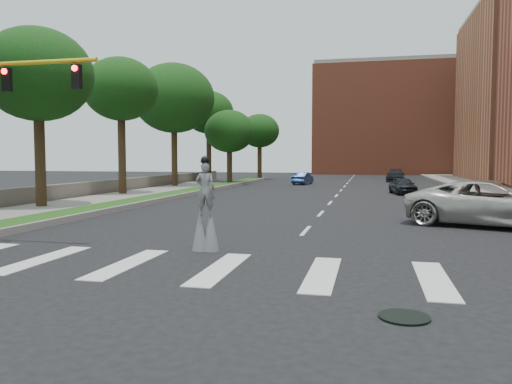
{
  "coord_description": "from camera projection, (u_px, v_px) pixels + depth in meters",
  "views": [
    {
      "loc": [
        2.37,
        -10.96,
        2.83
      ],
      "look_at": [
        -1.23,
        4.78,
        1.7
      ],
      "focal_mm": 35.0,
      "sensor_mm": 36.0,
      "label": 1
    }
  ],
  "objects": [
    {
      "name": "ground_plane",
      "position": [
        262.0,
        281.0,
        11.38
      ],
      "size": [
        160.0,
        160.0,
        0.0
      ],
      "primitive_type": "plane",
      "color": "black",
      "rests_on": "ground"
    },
    {
      "name": "grass_median",
      "position": [
        157.0,
        198.0,
        33.38
      ],
      "size": [
        2.0,
        60.0,
        0.25
      ],
      "primitive_type": "cube",
      "color": "#1B4513",
      "rests_on": "ground"
    },
    {
      "name": "median_curb",
      "position": [
        172.0,
        198.0,
        33.14
      ],
      "size": [
        0.2,
        60.0,
        0.28
      ],
      "primitive_type": "cube",
      "color": "gray",
      "rests_on": "ground"
    },
    {
      "name": "sidewalk_left",
      "position": [
        15.0,
        213.0,
        24.32
      ],
      "size": [
        4.0,
        60.0,
        0.18
      ],
      "primitive_type": "cube",
      "color": "slate",
      "rests_on": "ground"
    },
    {
      "name": "stone_wall",
      "position": [
        99.0,
        188.0,
        36.51
      ],
      "size": [
        0.5,
        56.0,
        1.1
      ],
      "primitive_type": "cube",
      "color": "#5F5A51",
      "rests_on": "ground"
    },
    {
      "name": "manhole",
      "position": [
        404.0,
        317.0,
        8.77
      ],
      "size": [
        0.9,
        0.9,
        0.04
      ],
      "primitive_type": "cylinder",
      "color": "black",
      "rests_on": "ground"
    },
    {
      "name": "building_backdrop",
      "position": [
        392.0,
        121.0,
        85.27
      ],
      "size": [
        26.0,
        14.0,
        18.0
      ],
      "primitive_type": "cube",
      "color": "#A94E35",
      "rests_on": "ground"
    },
    {
      "name": "stilt_performer",
      "position": [
        205.0,
        215.0,
        15.04
      ],
      "size": [
        0.84,
        0.56,
        2.87
      ],
      "rotation": [
        0.0,
        0.0,
        3.27
      ],
      "color": "#2F2113",
      "rests_on": "ground"
    },
    {
      "name": "suv_crossing",
      "position": [
        494.0,
        204.0,
        20.27
      ],
      "size": [
        7.46,
        5.35,
        1.89
      ],
      "primitive_type": "imported",
      "rotation": [
        0.0,
        0.0,
        1.21
      ],
      "color": "#B5B2AB",
      "rests_on": "ground"
    },
    {
      "name": "car_near",
      "position": [
        403.0,
        186.0,
        38.14
      ],
      "size": [
        2.22,
        4.07,
        1.31
      ],
      "primitive_type": "imported",
      "rotation": [
        0.0,
        0.0,
        0.18
      ],
      "color": "black",
      "rests_on": "ground"
    },
    {
      "name": "car_mid",
      "position": [
        303.0,
        178.0,
        51.97
      ],
      "size": [
        1.91,
        3.98,
        1.26
      ],
      "primitive_type": "imported",
      "rotation": [
        0.0,
        0.0,
        2.99
      ],
      "color": "navy",
      "rests_on": "ground"
    },
    {
      "name": "car_far",
      "position": [
        395.0,
        175.0,
        58.0
      ],
      "size": [
        2.37,
        5.03,
        1.42
      ],
      "primitive_type": "imported",
      "rotation": [
        0.0,
        0.0,
        -0.08
      ],
      "color": "black",
      "rests_on": "ground"
    },
    {
      "name": "tree_2",
      "position": [
        38.0,
        75.0,
        26.64
      ],
      "size": [
        5.86,
        5.86,
        9.74
      ],
      "color": "#2F2113",
      "rests_on": "ground"
    },
    {
      "name": "tree_3",
      "position": [
        121.0,
        90.0,
        36.07
      ],
      "size": [
        5.38,
        5.38,
        10.04
      ],
      "color": "#2F2113",
      "rests_on": "ground"
    },
    {
      "name": "tree_4",
      "position": [
        174.0,
        98.0,
        46.19
      ],
      "size": [
        7.56,
        7.56,
        11.5
      ],
      "color": "#2F2113",
      "rests_on": "ground"
    },
    {
      "name": "tree_5",
      "position": [
        209.0,
        113.0,
        56.17
      ],
      "size": [
        5.65,
        5.65,
        10.28
      ],
      "color": "#2F2113",
      "rests_on": "ground"
    },
    {
      "name": "tree_6",
      "position": [
        229.0,
        132.0,
        51.72
      ],
      "size": [
        5.19,
        5.19,
        7.72
      ],
      "color": "#2F2113",
      "rests_on": "ground"
    },
    {
      "name": "tree_7",
      "position": [
        260.0,
        131.0,
        63.12
      ],
      "size": [
        5.0,
        5.0,
        8.3
      ],
      "color": "#2F2113",
      "rests_on": "ground"
    }
  ]
}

